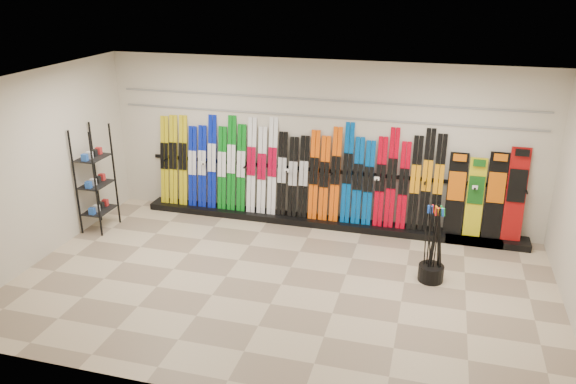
# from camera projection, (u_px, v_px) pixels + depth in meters

# --- Properties ---
(floor) EXTENTS (8.00, 8.00, 0.00)m
(floor) POSITION_uv_depth(u_px,v_px,m) (281.00, 284.00, 8.42)
(floor) COLOR gray
(floor) RESTS_ON ground
(back_wall) EXTENTS (8.00, 0.00, 8.00)m
(back_wall) POSITION_uv_depth(u_px,v_px,m) (319.00, 143.00, 10.13)
(back_wall) COLOR beige
(back_wall) RESTS_ON floor
(left_wall) EXTENTS (0.00, 5.00, 5.00)m
(left_wall) POSITION_uv_depth(u_px,v_px,m) (38.00, 167.00, 8.87)
(left_wall) COLOR beige
(left_wall) RESTS_ON floor
(ceiling) EXTENTS (8.00, 8.00, 0.00)m
(ceiling) POSITION_uv_depth(u_px,v_px,m) (280.00, 85.00, 7.34)
(ceiling) COLOR silver
(ceiling) RESTS_ON back_wall
(ski_rack_base) EXTENTS (8.00, 0.40, 0.12)m
(ski_rack_base) POSITION_uv_depth(u_px,v_px,m) (327.00, 222.00, 10.40)
(ski_rack_base) COLOR black
(ski_rack_base) RESTS_ON floor
(skis) EXTENTS (5.36, 0.28, 1.82)m
(skis) POSITION_uv_depth(u_px,v_px,m) (293.00, 172.00, 10.31)
(skis) COLOR gold
(skis) RESTS_ON ski_rack_base
(snowboards) EXTENTS (1.28, 0.24, 1.59)m
(snowboards) POSITION_uv_depth(u_px,v_px,m) (487.00, 195.00, 9.50)
(snowboards) COLOR black
(snowboards) RESTS_ON ski_rack_base
(accessory_rack) EXTENTS (0.40, 0.60, 1.91)m
(accessory_rack) POSITION_uv_depth(u_px,v_px,m) (95.00, 179.00, 9.98)
(accessory_rack) COLOR black
(accessory_rack) RESTS_ON floor
(pole_bin) EXTENTS (0.38, 0.38, 0.25)m
(pole_bin) POSITION_uv_depth(u_px,v_px,m) (431.00, 273.00, 8.50)
(pole_bin) COLOR black
(pole_bin) RESTS_ON floor
(ski_poles) EXTENTS (0.32, 0.22, 1.18)m
(ski_poles) POSITION_uv_depth(u_px,v_px,m) (434.00, 243.00, 8.34)
(ski_poles) COLOR black
(ski_poles) RESTS_ON pole_bin
(slatwall_rail_0) EXTENTS (7.60, 0.02, 0.03)m
(slatwall_rail_0) POSITION_uv_depth(u_px,v_px,m) (319.00, 117.00, 9.93)
(slatwall_rail_0) COLOR gray
(slatwall_rail_0) RESTS_ON back_wall
(slatwall_rail_1) EXTENTS (7.60, 0.02, 0.03)m
(slatwall_rail_1) POSITION_uv_depth(u_px,v_px,m) (320.00, 100.00, 9.82)
(slatwall_rail_1) COLOR gray
(slatwall_rail_1) RESTS_ON back_wall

